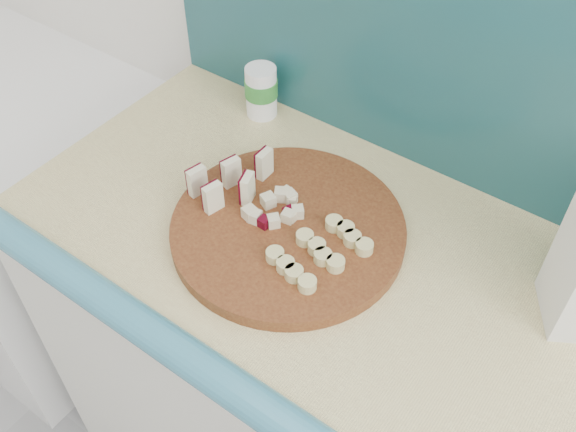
{
  "coord_description": "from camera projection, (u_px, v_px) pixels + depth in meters",
  "views": [
    {
      "loc": [
        -0.08,
        0.88,
        1.73
      ],
      "look_at": [
        -0.51,
        1.48,
        0.96
      ],
      "focal_mm": 40.0,
      "sensor_mm": 36.0,
      "label": 1
    }
  ],
  "objects": [
    {
      "name": "porcelain_fixture",
      "position": [
        30.0,
        207.0,
        1.86
      ],
      "size": [
        0.7,
        0.72,
        0.84
      ],
      "color": "white",
      "rests_on": "ground"
    },
    {
      "name": "apple_wedges",
      "position": [
        231.0,
        180.0,
        1.12
      ],
      "size": [
        0.11,
        0.16,
        0.06
      ],
      "color": "beige",
      "rests_on": "cutting_board"
    },
    {
      "name": "canister",
      "position": [
        261.0,
        91.0,
        1.3
      ],
      "size": [
        0.07,
        0.07,
        0.11
      ],
      "rotation": [
        0.0,
        0.0,
        0.4
      ],
      "color": "white",
      "rests_on": "kitchen_counter"
    },
    {
      "name": "banana_slices",
      "position": [
        320.0,
        252.0,
        1.03
      ],
      "size": [
        0.13,
        0.17,
        0.02
      ],
      "color": "#D0C57F",
      "rests_on": "cutting_board"
    },
    {
      "name": "cutting_board",
      "position": [
        288.0,
        229.0,
        1.1
      ],
      "size": [
        0.5,
        0.5,
        0.03
      ],
      "primitive_type": "cylinder",
      "rotation": [
        0.0,
        0.0,
        -0.3
      ],
      "color": "#451C0E",
      "rests_on": "kitchen_counter"
    },
    {
      "name": "apple_chunks",
      "position": [
        279.0,
        211.0,
        1.09
      ],
      "size": [
        0.06,
        0.06,
        0.02
      ],
      "color": "beige",
      "rests_on": "cutting_board"
    }
  ]
}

